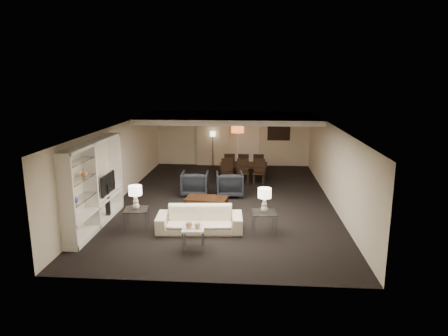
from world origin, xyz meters
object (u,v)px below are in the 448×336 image
(dining_table, at_px, (243,172))
(armchair_left, at_px, (195,183))
(armchair_right, at_px, (230,184))
(table_lamp_left, at_px, (136,197))
(coffee_table, at_px, (207,204))
(chair_nr, at_px, (259,172))
(television, at_px, (104,184))
(chair_fm, at_px, (244,165))
(chair_fl, at_px, (229,165))
(pendant_light, at_px, (238,130))
(vase_blue, at_px, (75,199))
(sofa, at_px, (200,219))
(side_table_right, at_px, (264,222))
(floor_speaker, at_px, (108,202))
(vase_amber, at_px, (84,173))
(chair_nm, at_px, (243,172))
(table_lamp_right, at_px, (264,200))
(marble_table, at_px, (194,238))
(floor_lamp, at_px, (213,149))
(chair_nl, at_px, (227,172))
(chair_fr, at_px, (258,165))
(side_table_left, at_px, (137,219))

(dining_table, bearing_deg, armchair_left, -123.81)
(armchair_right, bearing_deg, table_lamp_left, 48.26)
(coffee_table, distance_m, armchair_left, 1.81)
(chair_nr, bearing_deg, television, -130.78)
(chair_fm, bearing_deg, chair_fl, 3.45)
(dining_table, distance_m, chair_fm, 0.67)
(pendant_light, bearing_deg, vase_blue, -116.21)
(sofa, distance_m, armchair_left, 3.36)
(coffee_table, xyz_separation_m, television, (-2.83, -0.80, 0.82))
(sofa, distance_m, side_table_right, 1.70)
(chair_fl, bearing_deg, floor_speaker, 52.63)
(vase_amber, height_order, chair_nr, vase_amber)
(table_lamp_left, relative_size, chair_nm, 0.65)
(armchair_left, height_order, table_lamp_right, table_lamp_right)
(side_table_right, height_order, television, television)
(marble_table, distance_m, chair_nr, 6.14)
(armchair_left, distance_m, floor_lamp, 4.70)
(chair_nl, bearing_deg, vase_blue, -123.29)
(chair_nm, bearing_deg, chair_nl, 172.33)
(dining_table, bearing_deg, armchair_right, -98.01)
(side_table_right, xyz_separation_m, floor_speaker, (-4.45, 0.73, 0.23))
(pendant_light, height_order, armchair_left, pendant_light)
(dining_table, xyz_separation_m, chair_nm, (0.00, -0.65, 0.16))
(vase_amber, relative_size, chair_fm, 0.18)
(armchair_left, bearing_deg, marble_table, 95.29)
(pendant_light, bearing_deg, chair_nl, -102.51)
(floor_lamp, bearing_deg, sofa, -86.81)
(television, bearing_deg, chair_fl, -31.46)
(table_lamp_left, xyz_separation_m, chair_nr, (3.32, 4.82, -0.41))
(vase_blue, distance_m, floor_speaker, 1.89)
(television, bearing_deg, floor_speaker, -128.36)
(chair_nm, bearing_deg, chair_fr, 57.55)
(armchair_right, xyz_separation_m, floor_speaker, (-3.35, -2.57, 0.10))
(chair_fr, bearing_deg, vase_amber, 56.53)
(side_table_left, height_order, chair_nr, chair_nr)
(pendant_light, distance_m, armchair_right, 3.34)
(armchair_left, xyz_separation_m, chair_fl, (1.02, 2.82, 0.07))
(table_lamp_right, xyz_separation_m, chair_fr, (-0.08, 6.12, -0.41))
(coffee_table, bearing_deg, sofa, -90.00)
(pendant_light, relative_size, coffee_table, 0.42)
(side_table_right, bearing_deg, chair_fm, 96.33)
(pendant_light, height_order, coffee_table, pendant_light)
(side_table_right, distance_m, chair_nr, 4.82)
(table_lamp_left, xyz_separation_m, chair_fm, (2.72, 6.12, -0.41))
(marble_table, height_order, chair_nl, chair_nl)
(armchair_right, xyz_separation_m, marble_table, (-0.60, -4.40, -0.16))
(coffee_table, height_order, chair_nl, chair_nl)
(coffee_table, relative_size, dining_table, 0.66)
(side_table_left, xyz_separation_m, chair_nr, (3.32, 4.82, 0.20))
(floor_speaker, bearing_deg, marble_table, -34.70)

